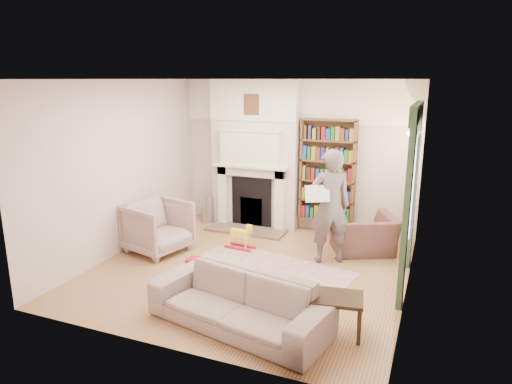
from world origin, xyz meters
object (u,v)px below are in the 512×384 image
at_px(bookcase, 328,171).
at_px(coffee_table, 331,314).
at_px(man_reading, 330,207).
at_px(paraffin_heater, 209,209).
at_px(rocking_horse, 240,236).
at_px(sofa, 239,302).
at_px(armchair_reading, 364,234).
at_px(armchair_left, 158,227).

relative_size(bookcase, coffee_table, 2.64).
bearing_deg(coffee_table, man_reading, 95.19).
xyz_separation_m(man_reading, paraffin_heater, (-2.70, 1.11, -0.62)).
height_order(coffee_table, rocking_horse, rocking_horse).
bearing_deg(sofa, bookcase, 99.96).
height_order(sofa, paraffin_heater, sofa).
relative_size(armchair_reading, paraffin_heater, 1.79).
bearing_deg(bookcase, rocking_horse, -129.15).
bearing_deg(sofa, man_reading, 89.76).
distance_m(man_reading, coffee_table, 2.20).
distance_m(bookcase, armchair_left, 3.18).
xyz_separation_m(man_reading, coffee_table, (0.51, -2.03, -0.67)).
bearing_deg(sofa, paraffin_heater, 134.77).
bearing_deg(man_reading, bookcase, -103.70).
bearing_deg(paraffin_heater, armchair_reading, -9.23).
xyz_separation_m(man_reading, rocking_horse, (-1.50, -0.03, -0.67)).
xyz_separation_m(armchair_reading, sofa, (-0.95, -2.91, -0.01)).
height_order(bookcase, armchair_reading, bookcase).
relative_size(sofa, man_reading, 1.19).
relative_size(armchair_left, rocking_horse, 1.81).
bearing_deg(coffee_table, rocking_horse, 126.25).
relative_size(armchair_left, sofa, 0.43).
height_order(armchair_reading, rocking_horse, armchair_reading).
bearing_deg(coffee_table, sofa, -173.60).
height_order(armchair_left, man_reading, man_reading).
xyz_separation_m(coffee_table, rocking_horse, (-2.01, 2.00, 0.00)).
bearing_deg(sofa, rocking_horse, 125.75).
relative_size(armchair_reading, sofa, 0.46).
xyz_separation_m(armchair_left, paraffin_heater, (0.02, 1.74, -0.15)).
xyz_separation_m(sofa, paraffin_heater, (-2.20, 3.42, -0.04)).
distance_m(man_reading, paraffin_heater, 2.99).
bearing_deg(bookcase, armchair_left, -139.63).
height_order(bookcase, man_reading, bookcase).
xyz_separation_m(sofa, man_reading, (0.50, 2.31, 0.59)).
distance_m(bookcase, coffee_table, 3.64).
bearing_deg(bookcase, armchair_reading, -43.10).
relative_size(armchair_left, coffee_table, 1.33).
relative_size(bookcase, paraffin_heater, 3.36).
xyz_separation_m(bookcase, rocking_horse, (-1.14, -1.39, -0.95)).
distance_m(sofa, man_reading, 2.43).
height_order(armchair_reading, coffee_table, armchair_reading).
distance_m(armchair_left, man_reading, 2.83).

